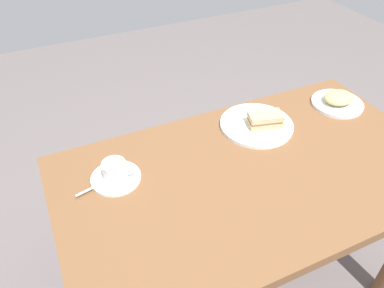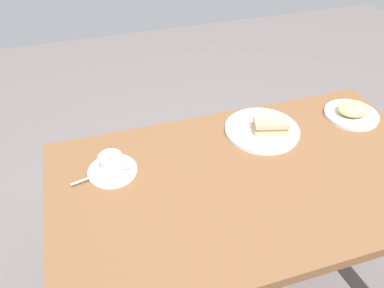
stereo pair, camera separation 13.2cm
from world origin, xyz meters
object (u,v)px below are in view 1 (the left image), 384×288
object	(u,v)px
side_plate	(337,104)
spoon	(95,186)
sandwich_plate	(256,125)
coffee_cup	(115,170)
sandwich_front	(265,120)
dining_table	(250,198)
coffee_saucer	(116,178)

from	to	relation	value
side_plate	spoon	bearing A→B (deg)	-176.80
sandwich_plate	side_plate	world-z (taller)	same
spoon	side_plate	xyz separation A→B (m)	(1.02, 0.06, -0.01)
coffee_cup	side_plate	size ratio (longest dim) A/B	0.48
sandwich_front	spoon	size ratio (longest dim) A/B	1.41
sandwich_front	dining_table	bearing A→B (deg)	-130.69
sandwich_plate	sandwich_front	xyz separation A→B (m)	(0.02, -0.02, 0.03)
sandwich_front	sandwich_plate	bearing A→B (deg)	137.06
dining_table	spoon	world-z (taller)	spoon
coffee_saucer	side_plate	world-z (taller)	side_plate
spoon	coffee_saucer	bearing A→B (deg)	13.39
dining_table	spoon	xyz separation A→B (m)	(-0.50, 0.14, 0.15)
dining_table	coffee_saucer	world-z (taller)	coffee_saucer
coffee_saucer	coffee_cup	world-z (taller)	coffee_cup
dining_table	coffee_saucer	xyz separation A→B (m)	(-0.43, 0.15, 0.14)
coffee_cup	sandwich_plate	bearing A→B (deg)	5.48
sandwich_plate	side_plate	size ratio (longest dim) A/B	1.34
dining_table	sandwich_plate	world-z (taller)	sandwich_plate
coffee_saucer	coffee_cup	size ratio (longest dim) A/B	1.61
coffee_cup	side_plate	distance (m)	0.95
coffee_cup	spoon	distance (m)	0.08
spoon	side_plate	bearing A→B (deg)	3.20
coffee_cup	spoon	size ratio (longest dim) A/B	1.03
sandwich_front	coffee_cup	world-z (taller)	coffee_cup
dining_table	sandwich_front	xyz separation A→B (m)	(0.16, 0.19, 0.18)
coffee_cup	spoon	world-z (taller)	coffee_cup
coffee_saucer	sandwich_front	bearing A→B (deg)	3.26
dining_table	coffee_cup	distance (m)	0.49
coffee_saucer	side_plate	bearing A→B (deg)	2.42
sandwich_plate	dining_table	bearing A→B (deg)	-123.85
sandwich_plate	coffee_cup	xyz separation A→B (m)	(-0.57, -0.05, 0.04)
dining_table	sandwich_plate	xyz separation A→B (m)	(0.14, 0.21, 0.14)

